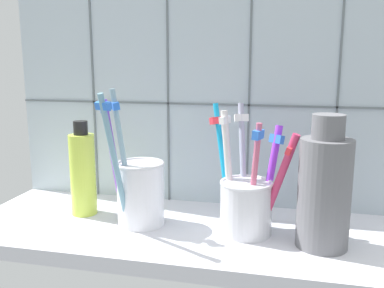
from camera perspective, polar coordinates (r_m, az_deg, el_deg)
name	(u,v)px	position (r cm, az deg, el deg)	size (l,w,h in cm)	color
counter_slab	(192,235)	(59.66, 0.00, -12.18)	(64.00, 22.00, 2.00)	silver
tile_wall_back	(209,75)	(66.54, 2.35, 9.32)	(64.00, 2.20, 45.00)	#B2C1CC
toothbrush_cup_left	(139,189)	(59.43, -7.24, -6.07)	(8.35, 10.11, 19.14)	white
toothbrush_cup_right	(247,199)	(56.77, 7.45, -7.45)	(12.17, 10.08, 17.05)	silver
ceramic_vase	(324,189)	(53.81, 17.50, -5.82)	(6.37, 6.37, 16.52)	slate
soap_bottle	(83,172)	(64.67, -14.57, -3.75)	(3.77, 3.77, 14.10)	#CAE44B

